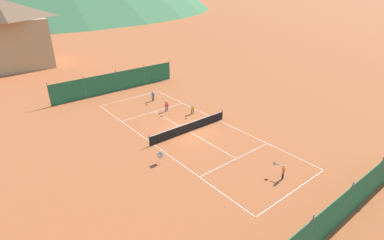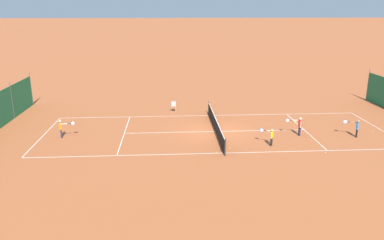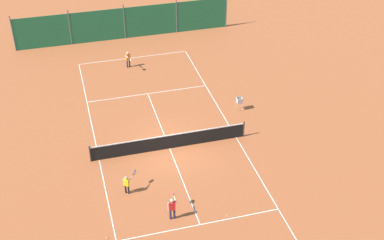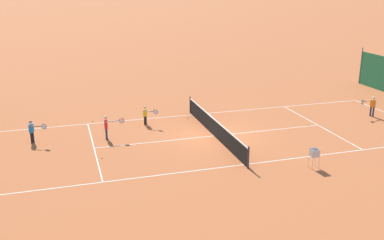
# 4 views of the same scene
# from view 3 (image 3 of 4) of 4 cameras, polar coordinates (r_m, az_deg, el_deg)

# --- Properties ---
(ground_plane) EXTENTS (600.00, 600.00, 0.00)m
(ground_plane) POSITION_cam_3_polar(r_m,az_deg,el_deg) (31.17, -2.40, -3.04)
(ground_plane) COLOR #A8542D
(court_line_markings) EXTENTS (8.25, 23.85, 0.01)m
(court_line_markings) POSITION_cam_3_polar(r_m,az_deg,el_deg) (31.17, -2.40, -3.04)
(court_line_markings) COLOR white
(court_line_markings) RESTS_ON ground
(tennis_net) EXTENTS (9.18, 0.08, 1.06)m
(tennis_net) POSITION_cam_3_polar(r_m,az_deg,el_deg) (30.87, -2.42, -2.30)
(tennis_net) COLOR #2D2D2D
(tennis_net) RESTS_ON ground
(windscreen_fence_near) EXTENTS (17.28, 0.08, 2.90)m
(windscreen_fence_near) POSITION_cam_3_polar(r_m,az_deg,el_deg) (43.81, -7.22, 10.21)
(windscreen_fence_near) COLOR #236B42
(windscreen_fence_near) RESTS_ON ground
(player_far_baseline) EXTENTS (0.50, 1.04, 1.29)m
(player_far_baseline) POSITION_cam_3_polar(r_m,az_deg,el_deg) (26.31, -2.12, -9.21)
(player_far_baseline) COLOR #23284C
(player_far_baseline) RESTS_ON ground
(player_near_service) EXTENTS (0.41, 1.07, 1.24)m
(player_near_service) POSITION_cam_3_polar(r_m,az_deg,el_deg) (39.49, -6.83, 6.53)
(player_near_service) COLOR #23284C
(player_near_service) RESTS_ON ground
(player_far_service) EXTENTS (0.79, 0.76, 1.10)m
(player_far_service) POSITION_cam_3_polar(r_m,az_deg,el_deg) (27.96, -6.93, -6.67)
(player_far_service) COLOR black
(player_far_service) RESTS_ON ground
(tennis_ball_far_corner) EXTENTS (0.07, 0.07, 0.07)m
(tennis_ball_far_corner) POSITION_cam_3_polar(r_m,az_deg,el_deg) (26.95, 3.77, -10.10)
(tennis_ball_far_corner) COLOR #CCE033
(tennis_ball_far_corner) RESTS_ON ground
(tennis_ball_alley_right) EXTENTS (0.07, 0.07, 0.07)m
(tennis_ball_alley_right) POSITION_cam_3_polar(r_m,az_deg,el_deg) (26.14, -9.06, -12.30)
(tennis_ball_alley_right) COLOR #CCE033
(tennis_ball_alley_right) RESTS_ON ground
(tennis_ball_service_box) EXTENTS (0.07, 0.07, 0.07)m
(tennis_ball_service_box) POSITION_cam_3_polar(r_m,az_deg,el_deg) (31.07, -9.83, -3.65)
(tennis_ball_service_box) COLOR #CCE033
(tennis_ball_service_box) RESTS_ON ground
(tennis_ball_mid_court) EXTENTS (0.07, 0.07, 0.07)m
(tennis_ball_mid_court) POSITION_cam_3_polar(r_m,az_deg,el_deg) (30.39, -8.48, -4.49)
(tennis_ball_mid_court) COLOR #CCE033
(tennis_ball_mid_court) RESTS_ON ground
(tennis_ball_by_net_left) EXTENTS (0.07, 0.07, 0.07)m
(tennis_ball_by_net_left) POSITION_cam_3_polar(r_m,az_deg,el_deg) (35.89, -4.75, 2.40)
(tennis_ball_by_net_left) COLOR #CCE033
(tennis_ball_by_net_left) RESTS_ON ground
(ball_hopper) EXTENTS (0.36, 0.36, 0.89)m
(ball_hopper) POSITION_cam_3_polar(r_m,az_deg,el_deg) (34.35, 5.09, 2.03)
(ball_hopper) COLOR #B7B7BC
(ball_hopper) RESTS_ON ground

